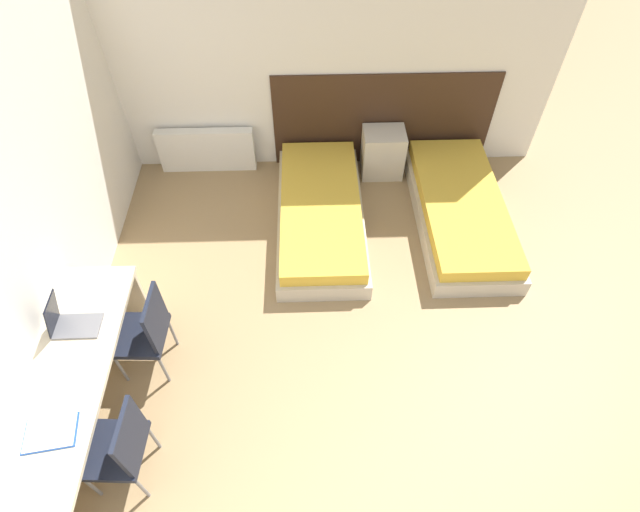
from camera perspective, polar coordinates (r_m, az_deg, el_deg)
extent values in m
cube|color=white|center=(5.42, -0.74, 22.16)|extent=(5.16, 0.05, 2.70)
cube|color=white|center=(4.13, -30.56, 4.08)|extent=(0.05, 5.38, 2.70)
cube|color=#382316|center=(5.86, 7.21, 15.14)|extent=(2.47, 0.03, 1.13)
cube|color=beige|center=(5.30, 0.06, 4.42)|extent=(0.89, 2.03, 0.19)
cube|color=gold|center=(5.18, 0.07, 5.72)|extent=(0.81, 1.95, 0.14)
cube|color=beige|center=(5.53, 15.57, 4.61)|extent=(0.89, 2.03, 0.19)
cube|color=gold|center=(5.42, 15.93, 5.85)|extent=(0.81, 1.95, 0.14)
cube|color=beige|center=(5.85, 7.17, 11.62)|extent=(0.47, 0.37, 0.56)
cube|color=silver|center=(6.02, -12.80, 11.73)|extent=(1.10, 0.12, 0.53)
cube|color=beige|center=(3.97, -26.89, -11.74)|extent=(0.57, 1.85, 0.04)
cube|color=beige|center=(4.69, -22.43, -4.21)|extent=(0.51, 0.04, 0.69)
cube|color=black|center=(4.27, -19.89, -8.53)|extent=(0.43, 0.43, 0.05)
cube|color=black|center=(4.01, -18.29, -6.77)|extent=(0.05, 0.37, 0.46)
cylinder|color=slate|center=(4.44, -21.80, -11.84)|extent=(0.02, 0.02, 0.40)
cylinder|color=slate|center=(4.60, -20.69, -8.05)|extent=(0.02, 0.02, 0.40)
cylinder|color=slate|center=(4.33, -17.42, -12.21)|extent=(0.02, 0.02, 0.40)
cylinder|color=slate|center=(4.49, -16.50, -8.30)|extent=(0.02, 0.02, 0.40)
cube|color=black|center=(3.91, -22.53, -19.79)|extent=(0.43, 0.43, 0.05)
cube|color=black|center=(3.61, -20.88, -18.77)|extent=(0.05, 0.37, 0.46)
cylinder|color=slate|center=(4.13, -24.64, -22.78)|extent=(0.02, 0.02, 0.40)
cylinder|color=slate|center=(4.22, -23.19, -18.38)|extent=(0.02, 0.02, 0.40)
cylinder|color=slate|center=(4.01, -19.73, -23.62)|extent=(0.02, 0.02, 0.40)
cylinder|color=slate|center=(4.10, -18.49, -19.04)|extent=(0.02, 0.02, 0.40)
cube|color=slate|center=(4.11, -25.92, -7.23)|extent=(0.33, 0.21, 0.02)
cube|color=black|center=(4.04, -28.32, -5.87)|extent=(0.09, 0.21, 0.32)
cube|color=#1E4793|center=(3.77, -28.42, -17.38)|extent=(0.35, 0.27, 0.01)
cube|color=white|center=(3.76, -28.47, -17.33)|extent=(0.33, 0.26, 0.01)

